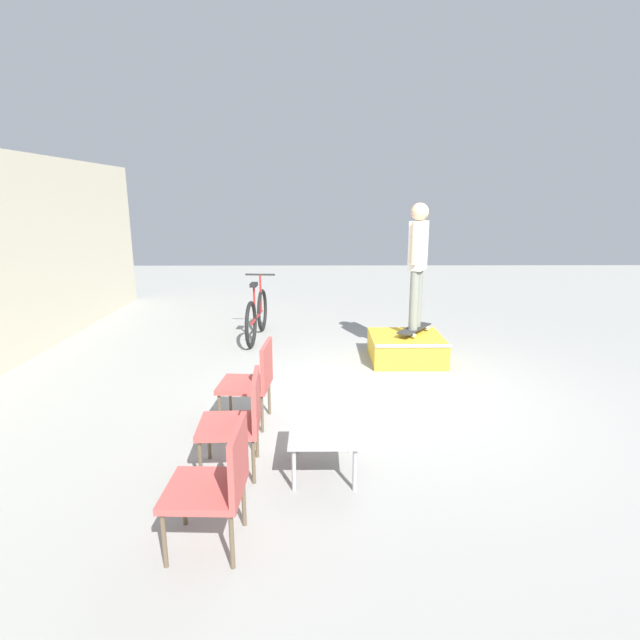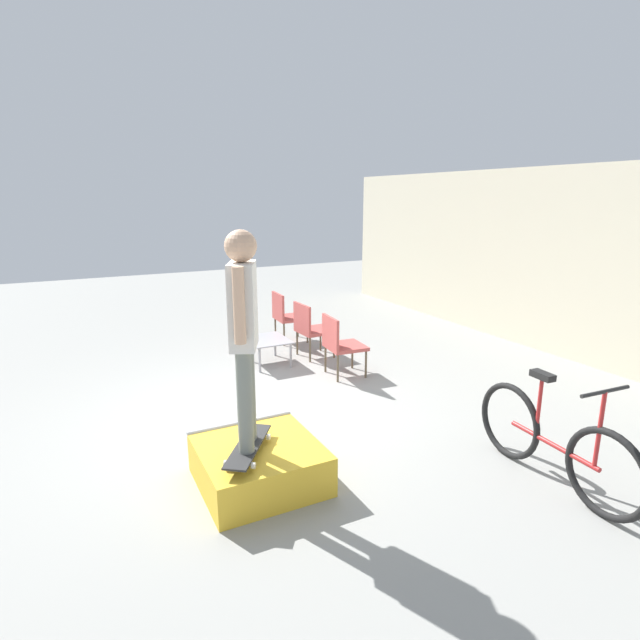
% 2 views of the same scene
% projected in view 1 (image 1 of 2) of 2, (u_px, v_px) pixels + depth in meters
% --- Properties ---
extents(ground_plane, '(24.00, 24.00, 0.00)m').
position_uv_depth(ground_plane, '(383.00, 396.00, 6.08)').
color(ground_plane, gray).
extents(skate_ramp_box, '(1.05, 1.05, 0.39)m').
position_uv_depth(skate_ramp_box, '(406.00, 348.00, 7.38)').
color(skate_ramp_box, gold).
rests_on(skate_ramp_box, ground_plane).
extents(skateboard_on_ramp, '(0.77, 0.63, 0.07)m').
position_uv_depth(skateboard_on_ramp, '(414.00, 329.00, 7.43)').
color(skateboard_on_ramp, '#2D2D2D').
rests_on(skateboard_on_ramp, skate_ramp_box).
extents(person_skater, '(0.53, 0.34, 1.82)m').
position_uv_depth(person_skater, '(418.00, 255.00, 7.17)').
color(person_skater, gray).
rests_on(person_skater, skateboard_on_ramp).
extents(coffee_table, '(0.74, 0.60, 0.40)m').
position_uv_depth(coffee_table, '(324.00, 434.00, 4.35)').
color(coffee_table, '#9E9EA3').
rests_on(coffee_table, ground_plane).
extents(patio_chair_left, '(0.54, 0.54, 0.89)m').
position_uv_depth(patio_chair_left, '(217.00, 480.00, 3.35)').
color(patio_chair_left, brown).
rests_on(patio_chair_left, ground_plane).
extents(patio_chair_center, '(0.55, 0.55, 0.89)m').
position_uv_depth(patio_chair_center, '(239.00, 417.00, 4.31)').
color(patio_chair_center, brown).
rests_on(patio_chair_center, ground_plane).
extents(patio_chair_right, '(0.56, 0.56, 0.89)m').
position_uv_depth(patio_chair_right, '(253.00, 378.00, 5.25)').
color(patio_chair_right, brown).
rests_on(patio_chair_right, ground_plane).
extents(bicycle, '(1.81, 0.52, 1.06)m').
position_uv_depth(bicycle, '(257.00, 316.00, 8.46)').
color(bicycle, black).
rests_on(bicycle, ground_plane).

